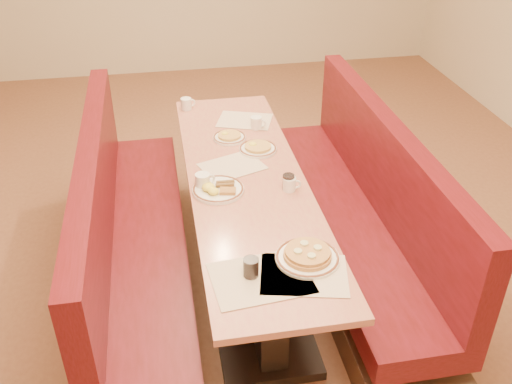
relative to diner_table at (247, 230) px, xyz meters
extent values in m
plane|color=#9E6647|center=(0.00, 0.00, -0.37)|extent=(8.00, 8.00, 0.00)
cube|color=black|center=(0.00, 0.00, -0.34)|extent=(0.55, 1.88, 0.06)
cube|color=black|center=(0.00, 0.00, -0.02)|extent=(0.15, 1.75, 0.71)
cube|color=tan|center=(0.00, 0.00, 0.36)|extent=(0.70, 2.50, 0.04)
cube|color=#4C3326|center=(-0.68, 0.00, -0.27)|extent=(0.55, 2.50, 0.20)
cube|color=maroon|center=(-0.68, 0.00, 0.00)|extent=(0.55, 2.50, 0.16)
cube|color=maroon|center=(-0.89, 0.00, 0.38)|extent=(0.12, 2.50, 0.60)
cube|color=#4C3326|center=(0.68, 0.00, -0.27)|extent=(0.55, 2.50, 0.20)
cube|color=maroon|center=(0.68, 0.00, 0.00)|extent=(0.55, 2.50, 0.16)
cube|color=maroon|center=(0.89, 0.00, 0.38)|extent=(0.12, 2.50, 0.60)
cube|color=beige|center=(-0.09, -0.90, 0.38)|extent=(0.49, 0.39, 0.00)
cube|color=beige|center=(0.12, -0.92, 0.38)|extent=(0.47, 0.39, 0.00)
cube|color=beige|center=(-0.07, 0.17, 0.38)|extent=(0.44, 0.39, 0.00)
cube|color=beige|center=(0.12, 0.82, 0.38)|extent=(0.45, 0.39, 0.00)
cylinder|color=white|center=(0.16, -0.81, 0.39)|extent=(0.32, 0.32, 0.02)
torus|color=brown|center=(0.16, -0.81, 0.40)|extent=(0.31, 0.31, 0.01)
cylinder|color=#CD9149|center=(0.16, -0.81, 0.41)|extent=(0.24, 0.24, 0.02)
cylinder|color=#CD9149|center=(0.16, -0.81, 0.43)|extent=(0.22, 0.22, 0.02)
cylinder|color=beige|center=(0.21, -0.80, 0.44)|extent=(0.04, 0.04, 0.01)
cylinder|color=beige|center=(0.16, -0.76, 0.44)|extent=(0.04, 0.04, 0.01)
cylinder|color=beige|center=(0.11, -0.81, 0.44)|extent=(0.04, 0.04, 0.01)
cylinder|color=beige|center=(0.17, -0.86, 0.44)|extent=(0.04, 0.04, 0.01)
cylinder|color=white|center=(-0.19, -0.10, 0.39)|extent=(0.30, 0.30, 0.02)
torus|color=brown|center=(-0.19, -0.10, 0.40)|extent=(0.30, 0.30, 0.01)
ellipsoid|color=#FFF441|center=(-0.24, -0.11, 0.42)|extent=(0.08, 0.08, 0.04)
ellipsoid|color=#FFF441|center=(-0.22, -0.16, 0.41)|extent=(0.06, 0.06, 0.04)
ellipsoid|color=#FFF441|center=(-0.25, -0.07, 0.41)|extent=(0.06, 0.06, 0.03)
cylinder|color=brown|center=(-0.15, -0.09, 0.41)|extent=(0.11, 0.03, 0.02)
cylinder|color=brown|center=(-0.14, -0.06, 0.41)|extent=(0.11, 0.03, 0.02)
cube|color=#B37C38|center=(-0.14, -0.16, 0.41)|extent=(0.10, 0.08, 0.02)
cylinder|color=white|center=(0.13, 0.35, 0.39)|extent=(0.25, 0.25, 0.02)
torus|color=brown|center=(0.13, 0.35, 0.39)|extent=(0.24, 0.24, 0.01)
cylinder|color=#F2C455|center=(0.13, 0.35, 0.40)|extent=(0.17, 0.17, 0.02)
ellipsoid|color=#FFF441|center=(0.10, 0.37, 0.41)|extent=(0.05, 0.05, 0.03)
cylinder|color=white|center=(-0.03, 0.55, 0.38)|extent=(0.22, 0.22, 0.02)
torus|color=brown|center=(-0.03, 0.55, 0.39)|extent=(0.22, 0.22, 0.01)
cylinder|color=#F2C455|center=(-0.03, 0.55, 0.40)|extent=(0.16, 0.16, 0.02)
ellipsoid|color=#FFF441|center=(-0.06, 0.57, 0.41)|extent=(0.05, 0.05, 0.02)
cylinder|color=white|center=(0.22, -0.16, 0.42)|extent=(0.08, 0.08, 0.08)
torus|color=white|center=(0.26, -0.17, 0.42)|extent=(0.06, 0.03, 0.06)
cylinder|color=black|center=(0.22, -0.16, 0.45)|extent=(0.06, 0.06, 0.01)
cylinder|color=white|center=(-0.27, -0.05, 0.42)|extent=(0.09, 0.09, 0.09)
torus|color=white|center=(-0.23, -0.04, 0.42)|extent=(0.07, 0.03, 0.07)
cylinder|color=black|center=(-0.27, -0.05, 0.46)|extent=(0.07, 0.07, 0.01)
cylinder|color=white|center=(0.18, 0.68, 0.42)|extent=(0.08, 0.08, 0.09)
torus|color=white|center=(0.22, 0.67, 0.42)|extent=(0.06, 0.04, 0.06)
cylinder|color=black|center=(0.18, 0.68, 0.46)|extent=(0.07, 0.07, 0.01)
cylinder|color=white|center=(-0.28, 1.10, 0.42)|extent=(0.08, 0.08, 0.09)
torus|color=white|center=(-0.24, 1.11, 0.42)|extent=(0.06, 0.03, 0.06)
cylinder|color=black|center=(-0.28, 1.10, 0.46)|extent=(0.07, 0.07, 0.01)
cylinder|color=black|center=(-0.13, -0.88, 0.43)|extent=(0.07, 0.07, 0.10)
cylinder|color=silver|center=(-0.13, -0.88, 0.43)|extent=(0.07, 0.07, 0.10)
cylinder|color=black|center=(0.22, -0.15, 0.42)|extent=(0.07, 0.07, 0.09)
cylinder|color=silver|center=(0.22, -0.15, 0.42)|extent=(0.07, 0.07, 0.10)
camera|label=1|loc=(-0.47, -2.91, 2.15)|focal=40.00mm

